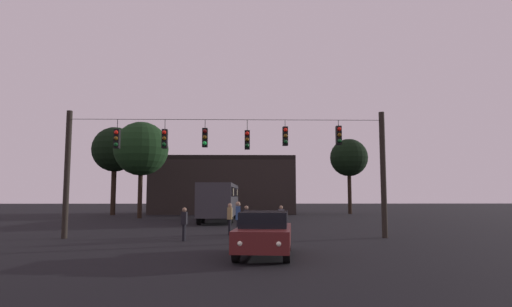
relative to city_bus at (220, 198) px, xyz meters
name	(u,v)px	position (x,y,z in m)	size (l,w,h in m)	color
ground_plane	(232,226)	(1.20, -5.91, -1.87)	(168.00, 168.00, 0.00)	black
overhead_signal_span	(226,160)	(1.19, -13.90, 2.00)	(16.00, 0.44, 6.31)	black
city_bus	(220,198)	(0.00, 0.00, 0.00)	(2.79, 11.06, 3.00)	#2D2D33
car_near_right	(264,233)	(2.83, -20.11, -1.07)	(2.26, 4.48, 1.52)	#511919
pedestrian_crossing_left	(246,219)	(2.19, -12.89, -0.99)	(0.27, 0.38, 1.56)	black
pedestrian_crossing_center	(281,218)	(4.16, -10.89, -1.02)	(0.35, 0.42, 1.52)	black
pedestrian_crossing_right	(230,217)	(1.31, -12.28, -0.92)	(0.27, 0.38, 1.67)	black
pedestrian_near_bus	(238,217)	(1.78, -13.74, -0.84)	(0.25, 0.37, 1.79)	black
pedestrian_trailing	(184,222)	(-0.67, -15.18, -1.01)	(0.26, 0.37, 1.53)	black
corner_building	(224,186)	(-0.55, 15.65, 1.40)	(16.28, 8.43, 6.54)	black
tree_left_silhouette	(349,158)	(14.01, 13.60, 4.56)	(4.33, 4.33, 8.64)	black
tree_behind_building	(141,149)	(-7.69, 4.66, 4.57)	(5.04, 5.04, 8.98)	black
tree_right_far	(115,150)	(-12.23, 11.32, 5.19)	(4.87, 4.87, 9.54)	black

